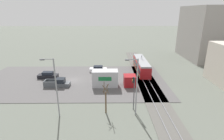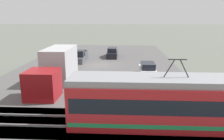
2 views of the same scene
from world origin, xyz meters
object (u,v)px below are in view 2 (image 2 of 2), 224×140
sedan_car_0 (112,53)px  light_rail_tram (174,102)px  sedan_car_1 (148,71)px  pickup_truck (79,57)px  box_truck (57,68)px

sedan_car_0 → light_rail_tram: bearing=-77.7°
light_rail_tram → sedan_car_1: size_ratio=2.87×
pickup_truck → box_truck: bearing=90.3°
light_rail_tram → box_truck: light_rail_tram is taller
sedan_car_0 → box_truck: bearing=-107.4°
light_rail_tram → sedan_car_0: light_rail_tram is taller
box_truck → sedan_car_1: size_ratio=2.04×
box_truck → sedan_car_1: bearing=-160.2°
box_truck → sedan_car_0: size_ratio=1.98×
box_truck → sedan_car_0: bearing=-107.4°
light_rail_tram → box_truck: 12.98m
box_truck → pickup_truck: 11.69m
light_rail_tram → sedan_car_0: size_ratio=2.78×
box_truck → pickup_truck: (0.05, -11.65, -0.97)m
sedan_car_1 → light_rail_tram: bearing=-88.0°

